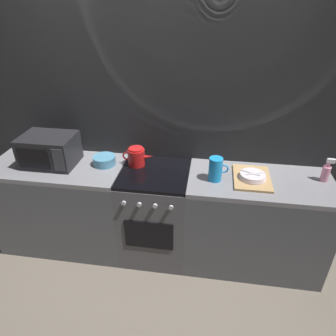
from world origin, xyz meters
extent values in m
plane|color=#6B6054|center=(0.00, 0.00, 0.00)|extent=(8.00, 8.00, 0.00)
cube|color=gray|center=(0.00, 0.33, 1.20)|extent=(3.60, 0.05, 2.40)
cube|color=#BCBCC1|center=(0.00, 0.30, 1.20)|extent=(3.58, 0.01, 2.39)
cube|color=#515459|center=(-0.90, 0.00, 0.43)|extent=(1.20, 0.60, 0.86)
cube|color=gray|center=(-0.90, 0.00, 0.88)|extent=(1.20, 0.60, 0.04)
cube|color=#4C4C51|center=(0.00, 0.00, 0.43)|extent=(0.60, 0.60, 0.87)
cube|color=black|center=(0.00, 0.00, 0.89)|extent=(0.59, 0.59, 0.03)
cube|color=black|center=(0.00, -0.30, 0.45)|extent=(0.42, 0.01, 0.28)
cylinder|color=#B7B7BC|center=(-0.19, -0.32, 0.78)|extent=(0.04, 0.02, 0.04)
cylinder|color=#B7B7BC|center=(-0.06, -0.32, 0.78)|extent=(0.04, 0.02, 0.04)
cylinder|color=#B7B7BC|center=(0.06, -0.32, 0.78)|extent=(0.04, 0.02, 0.04)
cylinder|color=#B7B7BC|center=(0.19, -0.32, 0.78)|extent=(0.04, 0.02, 0.04)
cube|color=#515459|center=(0.90, 0.00, 0.43)|extent=(1.20, 0.60, 0.86)
cube|color=gray|center=(0.90, 0.00, 0.88)|extent=(1.20, 0.60, 0.04)
cube|color=black|center=(-0.94, 0.02, 1.04)|extent=(0.46, 0.34, 0.27)
cube|color=black|center=(-1.00, -0.16, 1.04)|extent=(0.28, 0.01, 0.17)
cube|color=#333338|center=(-0.78, -0.16, 1.04)|extent=(0.09, 0.01, 0.21)
cylinder|color=red|center=(-0.18, 0.10, 0.98)|extent=(0.15, 0.15, 0.15)
cylinder|color=red|center=(-0.18, 0.10, 1.06)|extent=(0.13, 0.13, 0.02)
cone|color=red|center=(-0.07, 0.10, 0.99)|extent=(0.10, 0.04, 0.05)
torus|color=red|center=(-0.26, 0.10, 0.98)|extent=(0.08, 0.01, 0.08)
cylinder|color=teal|center=(-0.47, 0.07, 0.94)|extent=(0.20, 0.20, 0.08)
cylinder|color=#198CD8|center=(0.52, -0.05, 1.00)|extent=(0.11, 0.11, 0.20)
torus|color=#198CD8|center=(0.58, -0.05, 1.01)|extent=(0.08, 0.01, 0.08)
cube|color=tan|center=(0.82, 0.01, 0.91)|extent=(0.30, 0.40, 0.02)
cylinder|color=silver|center=(0.82, -0.01, 0.93)|extent=(0.22, 0.22, 0.01)
cylinder|color=silver|center=(0.82, -0.01, 0.94)|extent=(0.21, 0.21, 0.01)
cylinder|color=silver|center=(0.82, -0.01, 0.96)|extent=(0.21, 0.21, 0.01)
cylinder|color=silver|center=(0.84, -0.01, 0.97)|extent=(0.16, 0.07, 0.01)
cube|color=silver|center=(0.80, 0.00, 0.97)|extent=(0.16, 0.09, 0.00)
cylinder|color=pink|center=(1.40, 0.07, 0.97)|extent=(0.06, 0.06, 0.13)
cylinder|color=pink|center=(1.40, 0.07, 1.05)|extent=(0.03, 0.03, 0.04)
cube|color=white|center=(1.42, 0.07, 1.08)|extent=(0.06, 0.02, 0.04)
camera|label=1|loc=(0.45, -2.21, 2.24)|focal=32.46mm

